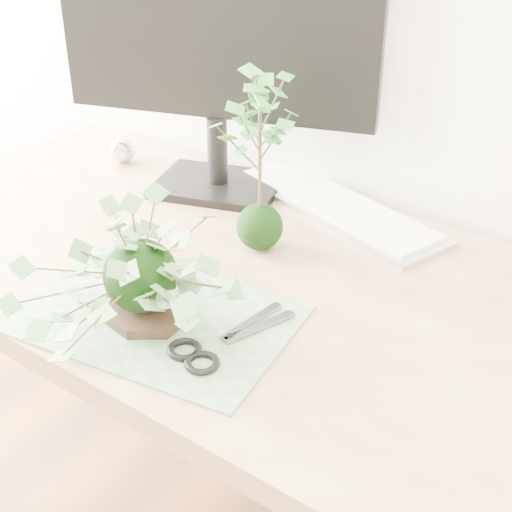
% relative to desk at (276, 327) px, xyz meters
% --- Properties ---
extents(desk, '(1.60, 0.70, 0.74)m').
position_rel_desk_xyz_m(desk, '(0.00, 0.00, 0.00)').
color(desk, tan).
rests_on(desk, ground_plane).
extents(cutting_mat, '(0.44, 0.33, 0.00)m').
position_rel_desk_xyz_m(cutting_mat, '(-0.09, -0.19, 0.09)').
color(cutting_mat, '#5D875E').
rests_on(cutting_mat, desk).
extents(stone_dish, '(0.17, 0.17, 0.01)m').
position_rel_desk_xyz_m(stone_dish, '(-0.10, -0.20, 0.10)').
color(stone_dish, black).
rests_on(stone_dish, cutting_mat).
extents(ivy_kokedama, '(0.40, 0.40, 0.22)m').
position_rel_desk_xyz_m(ivy_kokedama, '(-0.10, -0.20, 0.21)').
color(ivy_kokedama, black).
rests_on(ivy_kokedama, stone_dish).
extents(maple_kokedama, '(0.22, 0.22, 0.34)m').
position_rel_desk_xyz_m(maple_kokedama, '(-0.09, 0.08, 0.33)').
color(maple_kokedama, black).
rests_on(maple_kokedama, desk).
extents(keyboard, '(0.50, 0.28, 0.02)m').
position_rel_desk_xyz_m(keyboard, '(-0.06, 0.29, 0.10)').
color(keyboard, '#B6B6B6').
rests_on(keyboard, desk).
extents(monitor, '(0.60, 0.25, 0.55)m').
position_rel_desk_xyz_m(monitor, '(-0.30, 0.24, 0.40)').
color(monitor, black).
rests_on(monitor, desk).
extents(foil_ball, '(0.06, 0.06, 0.06)m').
position_rel_desk_xyz_m(foil_ball, '(-0.56, 0.22, 0.12)').
color(foil_ball, silver).
rests_on(foil_ball, desk).
extents(scissors, '(0.10, 0.20, 0.01)m').
position_rel_desk_xyz_m(scissors, '(0.03, -0.21, 0.10)').
color(scissors, gray).
rests_on(scissors, cutting_mat).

